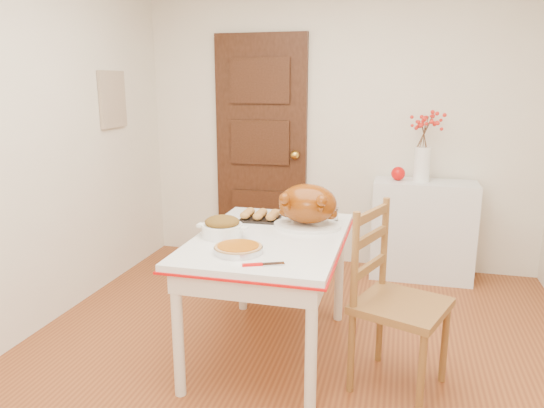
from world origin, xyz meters
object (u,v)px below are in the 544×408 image
(turkey_platter, at_px, (308,206))
(pumpkin_pie, at_px, (238,248))
(sideboard, at_px, (422,230))
(kitchen_table, at_px, (270,295))
(chair_oak, at_px, (402,301))

(turkey_platter, distance_m, pumpkin_pie, 0.64)
(sideboard, xyz_separation_m, pumpkin_pie, (-1.02, -1.88, 0.36))
(kitchen_table, xyz_separation_m, turkey_platter, (0.18, 0.24, 0.51))
(sideboard, bearing_deg, turkey_platter, -119.96)
(kitchen_table, xyz_separation_m, chair_oak, (0.77, -0.18, 0.13))
(kitchen_table, distance_m, chair_oak, 0.80)
(chair_oak, distance_m, turkey_platter, 0.82)
(turkey_platter, bearing_deg, pumpkin_pie, -95.26)
(kitchen_table, bearing_deg, pumpkin_pie, -104.00)
(sideboard, distance_m, pumpkin_pie, 2.16)
(sideboard, height_order, kitchen_table, sideboard)
(chair_oak, bearing_deg, kitchen_table, 97.38)
(sideboard, xyz_separation_m, turkey_platter, (-0.75, -1.30, 0.47))
(chair_oak, xyz_separation_m, turkey_platter, (-0.59, 0.41, 0.39))
(chair_oak, bearing_deg, pumpkin_pie, 120.98)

